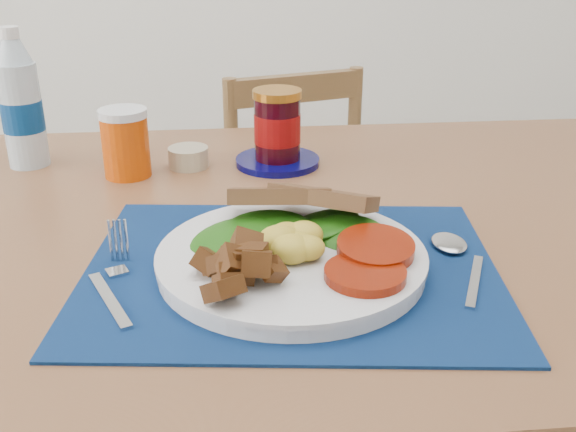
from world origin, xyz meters
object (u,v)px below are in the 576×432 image
Objects in this scene: chair_far at (281,185)px; water_bottle at (21,106)px; jam_on_saucer at (277,132)px; juice_glass at (126,145)px; breakfast_plate at (286,253)px.

water_bottle is (-0.47, -0.46, 0.34)m from chair_far.
water_bottle is at bearing 174.65° from jam_on_saucer.
water_bottle is 0.19m from juice_glass.
breakfast_plate is 0.42m from juice_glass.
chair_far is 0.93m from breakfast_plate.
water_bottle is at bearing 146.79° from breakfast_plate.
chair_far is 6.95× the size of jam_on_saucer.
jam_on_saucer is (0.25, 0.03, 0.00)m from juice_glass.
chair_far reaches higher than water_bottle.
chair_far is 0.67m from juice_glass.
juice_glass is (0.17, -0.07, -0.05)m from water_bottle.
chair_far is at bearing 99.13° from breakfast_plate.
breakfast_plate is at bearing 68.80° from chair_far.
water_bottle reaches higher than jam_on_saucer.
chair_far is 0.58m from jam_on_saucer.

